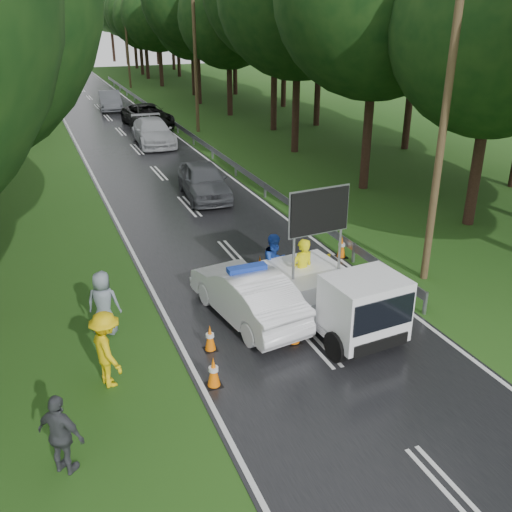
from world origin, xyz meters
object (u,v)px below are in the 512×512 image
queue_car_first (204,180)px  queue_car_fourth (110,101)px  queue_car_third (148,116)px  officer (302,271)px  queue_car_second (153,132)px  police_sedan (247,295)px  work_truck (339,296)px  civilian (275,263)px  barrier (302,274)px

queue_car_first → queue_car_fourth: 26.59m
queue_car_first → queue_car_third: size_ratio=0.81×
officer → queue_car_first: size_ratio=0.43×
queue_car_second → queue_car_third: (0.93, 6.00, 0.01)m
police_sedan → officer: size_ratio=2.29×
police_sedan → queue_car_second: bearing=-104.6°
work_truck → officer: work_truck is taller
civilian → queue_car_second: civilian is taller
queue_car_first → queue_car_fourth: (-0.23, 26.59, 0.01)m
work_truck → queue_car_third: work_truck is taller
police_sedan → officer: officer is taller
civilian → queue_car_second: bearing=68.2°
officer → queue_car_first: 11.08m
barrier → officer: size_ratio=1.19×
police_sedan → barrier: police_sedan is taller
barrier → civilian: civilian is taller
police_sedan → queue_car_third: same height
queue_car_first → queue_car_third: queue_car_third is taller
police_sedan → queue_car_third: bearing=-105.2°
barrier → civilian: 0.98m
work_truck → barrier: work_truck is taller
queue_car_third → queue_car_fourth: bearing=93.8°
police_sedan → work_truck: 2.59m
barrier → queue_car_fourth: bearing=66.6°
work_truck → barrier: (-0.14, 1.97, -0.18)m
queue_car_second → queue_car_fourth: queue_car_fourth is taller
work_truck → queue_car_second: 24.85m
officer → queue_car_fourth: size_ratio=0.41×
officer → queue_car_third: size_ratio=0.35×
work_truck → queue_car_third: (1.31, 30.85, -0.18)m
barrier → civilian: (-0.56, 0.80, 0.12)m
officer → queue_car_fourth: officer is taller
civilian → queue_car_fourth: bearing=70.1°
queue_car_first → police_sedan: bearing=-96.2°
queue_car_first → queue_car_second: queue_car_first is taller
officer → queue_car_third: 29.13m
queue_car_third → police_sedan: bearing=-102.4°
police_sedan → civilian: (1.42, 1.29, 0.20)m
queue_car_fourth → queue_car_second: bearing=-83.3°
police_sedan → civilian: 1.92m
civilian → queue_car_first: bearing=66.4°
officer → queue_car_second: size_ratio=0.37×
officer → queue_car_first: bearing=-101.1°
barrier → queue_car_third: 28.92m
work_truck → barrier: 1.98m
work_truck → queue_car_fourth: (-0.13, 39.43, -0.18)m
queue_car_second → queue_car_third: 6.07m
police_sedan → queue_car_second: police_sedan is taller
queue_car_second → barrier: bearing=-89.0°
queue_car_fourth → police_sedan: bearing=-88.3°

